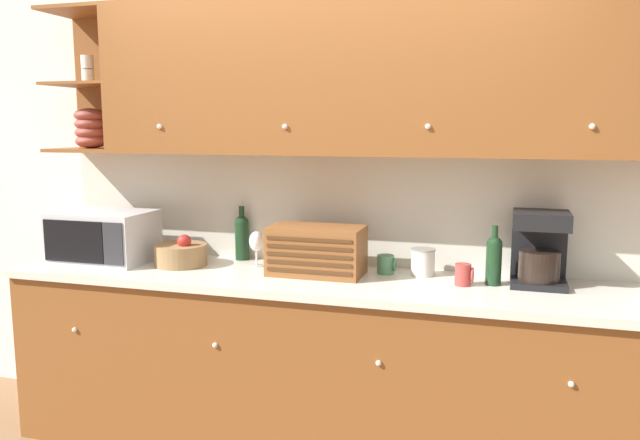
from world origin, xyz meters
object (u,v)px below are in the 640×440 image
second_wine_bottle (242,235)px  mug_blue_second (464,275)px  microwave (104,236)px  wine_bottle (494,258)px  bread_box (316,250)px  fruit_basket (181,254)px  wine_glass (256,243)px  mug (386,264)px  coffee_maker (540,248)px  storage_canister (423,262)px

second_wine_bottle → mug_blue_second: second_wine_bottle is taller
microwave → second_wine_bottle: size_ratio=1.72×
mug_blue_second → second_wine_bottle: bearing=169.0°
second_wine_bottle → wine_bottle: (1.39, -0.19, -0.01)m
bread_box → mug_blue_second: size_ratio=4.57×
second_wine_bottle → mug_blue_second: size_ratio=2.95×
fruit_basket → wine_glass: (0.41, 0.10, 0.07)m
mug → mug_blue_second: mug_blue_second is taller
wine_bottle → mug_blue_second: bearing=-157.8°
microwave → wine_bottle: wine_bottle is taller
second_wine_bottle → wine_glass: second_wine_bottle is taller
coffee_maker → microwave: bearing=-176.4°
fruit_basket → wine_bottle: 1.65m
wine_glass → storage_canister: wine_glass is taller
wine_glass → storage_canister: size_ratio=1.40×
microwave → bread_box: bearing=1.7°
storage_canister → mug_blue_second: storage_canister is taller
microwave → wine_glass: microwave is taller
wine_bottle → mug: bearing=171.6°
microwave → wine_bottle: size_ratio=1.83×
storage_canister → wine_bottle: (0.35, -0.10, 0.06)m
second_wine_bottle → coffee_maker: 1.60m
wine_glass → bread_box: size_ratio=0.40×
storage_canister → coffee_maker: (0.56, -0.03, 0.11)m
fruit_basket → mug_blue_second: (1.52, -0.00, -0.01)m
second_wine_bottle → storage_canister: (1.04, -0.09, -0.07)m
wine_glass → mug_blue_second: wine_glass is taller
mug_blue_second → wine_bottle: size_ratio=0.36×
mug → coffee_maker: coffee_maker is taller
storage_canister → wine_glass: bearing=-176.8°
microwave → bread_box: size_ratio=1.11×
second_wine_bottle → mug_blue_second: 1.28m
second_wine_bottle → wine_glass: size_ratio=1.59×
microwave → coffee_maker: size_ratio=1.48×
wine_glass → mug: bearing=2.6°
bread_box → mug: size_ratio=4.84×
bread_box → coffee_maker: bearing=5.8°
mug_blue_second → microwave: bearing=-179.3°
bread_box → coffee_maker: size_ratio=1.34×
fruit_basket → bread_box: (0.77, 0.01, 0.06)m
bread_box → mug: bread_box is taller
mug → coffee_maker: size_ratio=0.28×
fruit_basket → mug_blue_second: 1.52m
storage_canister → second_wine_bottle: bearing=174.9°
second_wine_bottle → mug: (0.86, -0.11, -0.09)m
microwave → mug_blue_second: 1.99m
fruit_basket → second_wine_bottle: (0.26, 0.24, 0.08)m
microwave → fruit_basket: microwave is taller
bread_box → wine_bottle: 0.88m
mug_blue_second → wine_glass: bearing=174.7°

